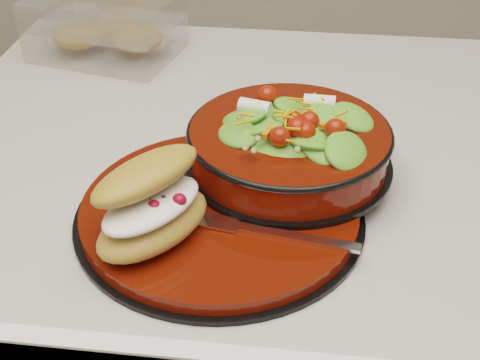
# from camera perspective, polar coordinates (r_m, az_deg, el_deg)

# --- Properties ---
(dinner_plate) EXTENTS (0.32, 0.32, 0.02)m
(dinner_plate) POSITION_cam_1_polar(r_m,az_deg,el_deg) (0.73, -1.70, -2.74)
(dinner_plate) COLOR black
(dinner_plate) RESTS_ON island_counter
(salad_bowl) EXTENTS (0.24, 0.24, 0.10)m
(salad_bowl) POSITION_cam_1_polar(r_m,az_deg,el_deg) (0.77, 4.22, 3.56)
(salad_bowl) COLOR black
(salad_bowl) RESTS_ON dinner_plate
(croissant) EXTENTS (0.14, 0.17, 0.08)m
(croissant) POSITION_cam_1_polar(r_m,az_deg,el_deg) (0.66, -7.40, -2.00)
(croissant) COLOR #BB8539
(croissant) RESTS_ON dinner_plate
(fork) EXTENTS (0.17, 0.04, 0.00)m
(fork) POSITION_cam_1_polar(r_m,az_deg,el_deg) (0.68, 2.80, -4.50)
(fork) COLOR silver
(fork) RESTS_ON dinner_plate
(pastry_box) EXTENTS (0.25, 0.20, 0.09)m
(pastry_box) POSITION_cam_1_polar(r_m,az_deg,el_deg) (1.12, -11.34, 12.69)
(pastry_box) COLOR white
(pastry_box) RESTS_ON island_counter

